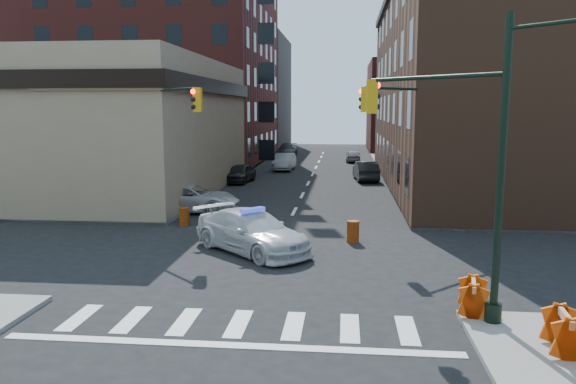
% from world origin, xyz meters
% --- Properties ---
extents(ground, '(140.00, 140.00, 0.00)m').
position_xyz_m(ground, '(0.00, 0.00, 0.00)').
color(ground, black).
rests_on(ground, ground).
extents(sidewalk_nw, '(34.00, 54.50, 0.15)m').
position_xyz_m(sidewalk_nw, '(-23.00, 32.75, 0.07)').
color(sidewalk_nw, gray).
rests_on(sidewalk_nw, ground).
extents(sidewalk_ne, '(34.00, 54.50, 0.15)m').
position_xyz_m(sidewalk_ne, '(23.00, 32.75, 0.07)').
color(sidewalk_ne, gray).
rests_on(sidewalk_ne, ground).
extents(bank_building, '(22.00, 22.00, 9.00)m').
position_xyz_m(bank_building, '(-17.00, 16.50, 4.50)').
color(bank_building, '#927F5F').
rests_on(bank_building, ground).
extents(apartment_block, '(25.00, 25.00, 24.00)m').
position_xyz_m(apartment_block, '(-18.50, 40.00, 12.00)').
color(apartment_block, '#571F1B').
rests_on(apartment_block, ground).
extents(commercial_row_ne, '(14.00, 34.00, 14.00)m').
position_xyz_m(commercial_row_ne, '(13.00, 22.50, 7.00)').
color(commercial_row_ne, '#533121').
rests_on(commercial_row_ne, ground).
extents(filler_nw, '(20.00, 18.00, 16.00)m').
position_xyz_m(filler_nw, '(-16.00, 62.00, 8.00)').
color(filler_nw, brown).
rests_on(filler_nw, ground).
extents(filler_ne, '(16.00, 16.00, 12.00)m').
position_xyz_m(filler_ne, '(14.00, 58.00, 6.00)').
color(filler_ne, '#571F1B').
rests_on(filler_ne, ground).
extents(signal_pole_se, '(5.40, 5.27, 8.00)m').
position_xyz_m(signal_pole_se, '(6.04, -5.52, 4.61)').
color(signal_pole_se, black).
rests_on(signal_pole_se, sidewalk_se).
extents(signal_pole_nw, '(3.58, 3.67, 8.00)m').
position_xyz_m(signal_pole_nw, '(-5.85, 5.34, 4.34)').
color(signal_pole_nw, black).
rests_on(signal_pole_nw, sidewalk_nw).
extents(signal_pole_ne, '(3.67, 3.58, 8.00)m').
position_xyz_m(signal_pole_ne, '(5.84, 5.35, 4.34)').
color(signal_pole_ne, black).
rests_on(signal_pole_ne, sidewalk_ne).
extents(tree_ne_near, '(3.00, 3.00, 4.85)m').
position_xyz_m(tree_ne_near, '(7.50, 26.00, 3.49)').
color(tree_ne_near, black).
rests_on(tree_ne_near, sidewalk_ne).
extents(tree_ne_far, '(3.00, 3.00, 4.85)m').
position_xyz_m(tree_ne_far, '(7.50, 34.00, 3.49)').
color(tree_ne_far, black).
rests_on(tree_ne_far, sidewalk_ne).
extents(police_car, '(5.80, 5.62, 1.67)m').
position_xyz_m(police_car, '(-0.91, 0.89, 0.83)').
color(police_car, silver).
rests_on(police_car, ground).
extents(pickup, '(5.57, 2.62, 1.54)m').
position_xyz_m(pickup, '(-5.80, 9.27, 0.77)').
color(pickup, '#BABBBE').
rests_on(pickup, ground).
extents(parked_car_wnear, '(2.25, 4.50, 1.47)m').
position_xyz_m(parked_car_wnear, '(-5.38, 21.99, 0.74)').
color(parked_car_wnear, black).
rests_on(parked_car_wnear, ground).
extents(parked_car_wfar, '(1.82, 4.82, 1.57)m').
position_xyz_m(parked_car_wfar, '(-2.84, 31.21, 0.79)').
color(parked_car_wfar, '#94969D').
rests_on(parked_car_wfar, ground).
extents(parked_car_wdeep, '(2.40, 5.36, 1.53)m').
position_xyz_m(parked_car_wdeep, '(-4.13, 45.80, 0.76)').
color(parked_car_wdeep, black).
rests_on(parked_car_wdeep, ground).
extents(parked_car_enear, '(2.12, 4.88, 1.56)m').
position_xyz_m(parked_car_enear, '(4.50, 24.22, 0.78)').
color(parked_car_enear, black).
rests_on(parked_car_enear, ground).
extents(parked_car_efar, '(1.57, 3.85, 1.31)m').
position_xyz_m(parked_car_efar, '(3.70, 39.98, 0.65)').
color(parked_car_efar, gray).
rests_on(parked_car_efar, ground).
extents(pedestrian_a, '(0.68, 0.46, 1.83)m').
position_xyz_m(pedestrian_a, '(-9.87, 6.72, 1.06)').
color(pedestrian_a, black).
rests_on(pedestrian_a, sidewalk_nw).
extents(pedestrian_b, '(1.14, 0.99, 1.98)m').
position_xyz_m(pedestrian_b, '(-9.21, 6.00, 1.14)').
color(pedestrian_b, black).
rests_on(pedestrian_b, sidewalk_nw).
extents(pedestrian_c, '(1.12, 0.88, 1.77)m').
position_xyz_m(pedestrian_c, '(-13.00, 6.68, 1.04)').
color(pedestrian_c, black).
rests_on(pedestrian_c, sidewalk_nw).
extents(barrel_road, '(0.66, 0.66, 0.95)m').
position_xyz_m(barrel_road, '(3.21, 2.94, 0.47)').
color(barrel_road, orange).
rests_on(barrel_road, ground).
extents(barrel_bank, '(0.65, 0.65, 0.90)m').
position_xyz_m(barrel_bank, '(-5.09, 5.60, 0.45)').
color(barrel_bank, '#D44A0A').
rests_on(barrel_bank, ground).
extents(barricade_se_a, '(0.83, 1.32, 0.92)m').
position_xyz_m(barricade_se_a, '(6.40, -5.70, 0.61)').
color(barricade_se_a, orange).
rests_on(barricade_se_a, sidewalk_se).
extents(barricade_se_b, '(0.77, 1.34, 0.96)m').
position_xyz_m(barricade_se_b, '(7.95, -8.07, 0.63)').
color(barricade_se_b, red).
rests_on(barricade_se_b, sidewalk_se).
extents(barricade_nw_a, '(1.28, 0.83, 0.88)m').
position_xyz_m(barricade_nw_a, '(-6.50, 8.00, 0.59)').
color(barricade_nw_a, orange).
rests_on(barricade_nw_a, sidewalk_nw).
extents(barricade_nw_b, '(1.45, 0.87, 1.03)m').
position_xyz_m(barricade_nw_b, '(-10.48, 7.14, 0.66)').
color(barricade_nw_b, '#EF5B0B').
rests_on(barricade_nw_b, sidewalk_nw).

